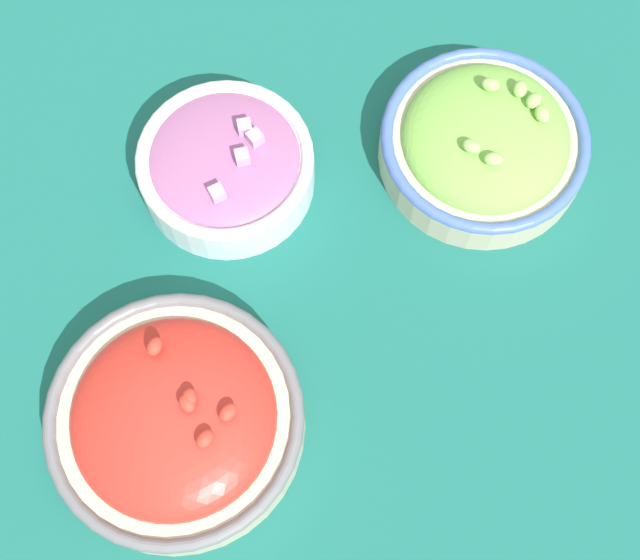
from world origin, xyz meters
The scene contains 4 objects.
ground_plane centered at (0.00, 0.00, 0.00)m, with size 3.00×3.00×0.00m, color #196056.
bowl_red_onion centered at (0.07, -0.13, 0.03)m, with size 0.17×0.17×0.07m.
bowl_lettuce centered at (-0.18, -0.11, 0.03)m, with size 0.20×0.20×0.08m.
bowl_cherry_tomatoes centered at (0.15, 0.10, 0.03)m, with size 0.22×0.22×0.08m.
Camera 1 is at (0.05, 0.27, 0.79)m, focal length 50.00 mm.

